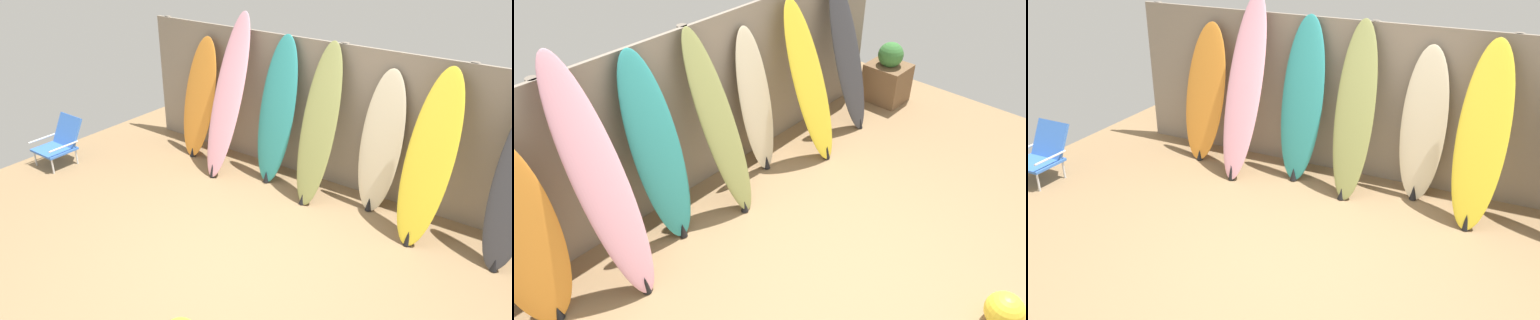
% 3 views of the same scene
% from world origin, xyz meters
% --- Properties ---
extents(ground, '(7.68, 7.68, 0.00)m').
position_xyz_m(ground, '(0.00, 0.00, 0.00)').
color(ground, '#8E704C').
extents(fence_back, '(6.08, 0.11, 1.80)m').
position_xyz_m(fence_back, '(-0.00, 2.01, 0.90)').
color(fence_back, gray).
rests_on(fence_back, ground).
extents(surfboard_orange_0, '(0.62, 0.53, 1.66)m').
position_xyz_m(surfboard_orange_0, '(-2.00, 1.68, 0.82)').
color(surfboard_orange_0, orange).
rests_on(surfboard_orange_0, ground).
extents(surfboard_pink_1, '(0.45, 0.87, 2.06)m').
position_xyz_m(surfboard_pink_1, '(-1.35, 1.52, 1.01)').
color(surfboard_pink_1, pink).
rests_on(surfboard_pink_1, ground).
extents(surfboard_teal_2, '(0.50, 0.54, 1.85)m').
position_xyz_m(surfboard_teal_2, '(-0.69, 1.68, 0.91)').
color(surfboard_teal_2, teal).
rests_on(surfboard_teal_2, ground).
extents(surfboard_olive_3, '(0.50, 0.77, 1.85)m').
position_xyz_m(surfboard_olive_3, '(-0.03, 1.58, 0.91)').
color(surfboard_olive_3, olive).
rests_on(surfboard_olive_3, ground).
extents(surfboard_cream_4, '(0.50, 0.40, 1.64)m').
position_xyz_m(surfboard_cream_4, '(0.67, 1.76, 0.80)').
color(surfboard_cream_4, beige).
rests_on(surfboard_cream_4, ground).
extents(surfboard_yellow_5, '(0.49, 0.74, 1.79)m').
position_xyz_m(surfboard_yellow_5, '(1.30, 1.52, 0.88)').
color(surfboard_yellow_5, yellow).
rests_on(surfboard_yellow_5, ground).
extents(beach_chair, '(0.50, 0.58, 0.63)m').
position_xyz_m(beach_chair, '(-3.33, 0.27, 0.32)').
color(beach_chair, silver).
rests_on(beach_chair, ground).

